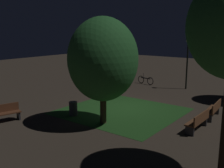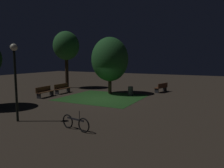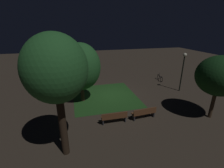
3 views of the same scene
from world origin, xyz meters
The scene contains 11 objects.
ground_plane centered at (0.00, 0.00, 0.00)m, with size 60.00×60.00×0.00m, color #3D3328.
grass_lawn centered at (-0.81, -0.21, 0.01)m, with size 5.94×6.33×0.01m, color #23511E.
bench_corner centered at (-1.12, -4.75, 0.48)m, with size 1.81×0.51×0.88m.
bench_back_row centered at (1.13, -4.75, 0.48)m, with size 1.83×0.60×0.88m.
bench_front_right centered at (-5.94, 3.48, 0.48)m, with size 1.86×0.94×0.88m.
tree_back_right centered at (-2.95, -0.63, 3.17)m, with size 3.38×3.38×5.19m.
tree_lawn_side centered at (5.99, -5.81, 3.22)m, with size 3.05×3.05×4.62m.
tree_left_canopy centered at (-4.35, -6.74, 4.60)m, with size 2.85×2.85×6.22m.
lamp_post_near_wall centered at (7.06, -0.86, 2.74)m, with size 0.36×0.36×3.96m.
trash_bin centered at (-3.01, 1.41, 0.38)m, with size 0.45×0.45×0.77m, color #4C4C4C.
bicycle centered at (6.85, 2.66, 0.34)m, with size 0.33×1.66×0.93m.
Camera 3 is at (-3.65, -13.76, 6.40)m, focal length 25.08 mm.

